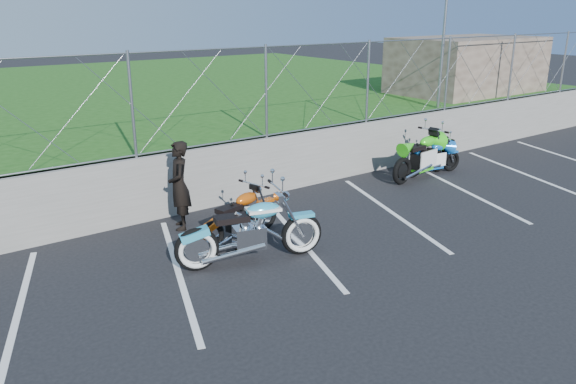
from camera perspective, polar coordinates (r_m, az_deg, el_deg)
ground at (r=9.65m, az=4.59°, el=-6.52°), size 90.00×90.00×0.00m
retaining_wall at (r=12.12m, az=-6.08°, el=1.93°), size 30.00×0.22×1.30m
grass_field at (r=21.20m, az=-19.88°, el=7.97°), size 30.00×20.00×1.30m
stone_building at (r=20.35m, az=17.72°, el=12.22°), size 5.00×3.00×1.80m
chain_link_fence at (r=11.77m, az=-6.35°, el=9.66°), size 28.00×0.03×2.00m
sign_pole at (r=16.73m, az=15.39°, el=13.37°), size 0.08×0.08×3.00m
parking_lines at (r=11.07m, az=6.00°, el=-3.21°), size 18.29×4.31×0.01m
cruiser_turquoise at (r=9.24m, az=-3.63°, el=-4.23°), size 2.48×0.90×1.26m
naked_orange at (r=10.13m, az=-4.83°, el=-2.68°), size 1.96×0.74×1.00m
sportbike_green at (r=14.25m, az=13.49°, el=3.38°), size 2.25×0.80×1.17m
sportbike_blue at (r=14.64m, az=14.56°, el=3.27°), size 1.79×0.64×0.93m
person_standing at (r=10.73m, az=-10.98°, el=0.64°), size 0.60×0.72×1.70m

